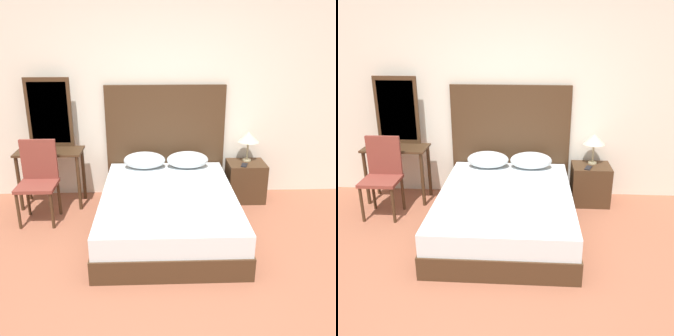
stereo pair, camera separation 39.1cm
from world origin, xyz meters
The scene contains 13 objects.
ground_plane centered at (0.00, 0.00, 0.00)m, with size 16.00×16.00×0.00m, color #9E5B42.
wall_back centered at (0.00, 2.43, 1.35)m, with size 10.00×0.06×2.70m.
bed centered at (0.02, 1.34, 0.23)m, with size 1.48×1.98×0.46m.
headboard centered at (0.02, 2.35, 0.74)m, with size 1.55×0.05×1.48m.
pillow_left centered at (-0.26, 2.12, 0.56)m, with size 0.53×0.31×0.21m.
pillow_right centered at (0.30, 2.12, 0.56)m, with size 0.53×0.31×0.21m.
phone_on_bed centered at (-0.23, 1.38, 0.46)m, with size 0.16×0.15×0.01m.
nightstand centered at (1.07, 2.11, 0.26)m, with size 0.48×0.40×0.51m.
table_lamp centered at (1.09, 2.19, 0.83)m, with size 0.28×0.28×0.39m.
phone_on_nightstand centered at (1.01, 2.01, 0.52)m, with size 0.12×0.17×0.01m.
vanity_desk centered at (-1.43, 2.05, 0.57)m, with size 0.81×0.41×0.73m.
vanity_mirror centered at (-1.43, 2.23, 1.16)m, with size 0.56×0.03×0.87m.
chair centered at (-1.48, 1.67, 0.54)m, with size 0.43×0.41×0.95m.
Camera 1 is at (-0.12, -2.42, 2.13)m, focal length 40.00 mm.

